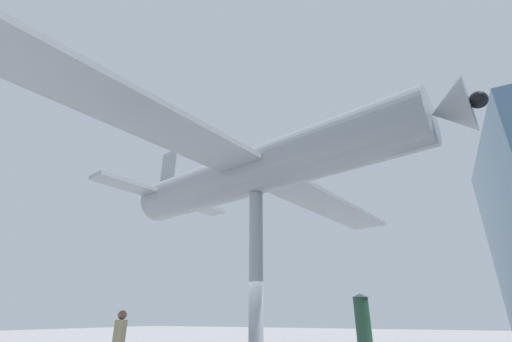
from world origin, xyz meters
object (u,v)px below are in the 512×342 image
support_pylon_central (256,272)px  suspended_airplane (258,170)px  info_kiosk (363,321)px  visitor_person (119,338)px

support_pylon_central → suspended_airplane: size_ratio=0.26×
support_pylon_central → info_kiosk: support_pylon_central is taller
suspended_airplane → visitor_person: size_ratio=13.54×
suspended_airplane → visitor_person: bearing=-30.2°
visitor_person → info_kiosk: info_kiosk is taller
visitor_person → support_pylon_central: bearing=-70.1°
support_pylon_central → info_kiosk: size_ratio=2.26×
visitor_person → suspended_airplane: bearing=-71.4°
info_kiosk → visitor_person: bearing=-23.5°
support_pylon_central → info_kiosk: bearing=165.7°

